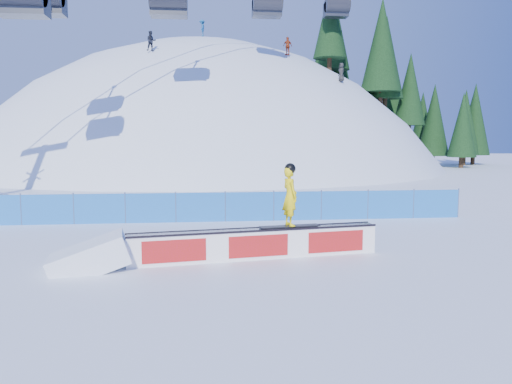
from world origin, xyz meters
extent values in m
plane|color=white|center=(0.00, 0.00, 0.00)|extent=(160.00, 160.00, 0.00)
sphere|color=white|center=(0.00, 42.00, -18.00)|extent=(64.00, 64.00, 64.00)
cylinder|color=#301F13|center=(15.48, 44.94, 10.45)|extent=(0.50, 0.50, 1.40)
cone|color=black|center=(15.48, 44.94, 15.49)|extent=(3.90, 3.90, 8.87)
cylinder|color=#301F13|center=(15.13, 42.07, 10.80)|extent=(0.50, 0.50, 1.40)
cone|color=black|center=(15.13, 42.07, 14.92)|extent=(3.10, 3.10, 7.05)
cylinder|color=#301F13|center=(18.62, 42.36, 8.62)|extent=(0.50, 0.50, 1.40)
cone|color=black|center=(18.62, 42.36, 13.28)|extent=(3.57, 3.57, 8.12)
cylinder|color=#301F13|center=(18.71, 45.94, 8.26)|extent=(0.50, 0.50, 1.40)
cone|color=black|center=(18.71, 45.94, 13.16)|extent=(3.78, 3.78, 8.60)
cylinder|color=#301F13|center=(22.11, 37.93, 5.37)|extent=(0.50, 0.50, 1.40)
cone|color=black|center=(22.11, 37.93, 10.79)|extent=(4.24, 4.24, 9.64)
cylinder|color=#301F13|center=(22.52, 44.67, 5.18)|extent=(0.50, 0.50, 1.40)
cone|color=black|center=(22.52, 44.67, 10.31)|extent=(3.99, 3.99, 9.06)
cylinder|color=#301F13|center=(22.84, 38.70, 4.77)|extent=(0.50, 0.50, 1.40)
cone|color=black|center=(22.84, 38.70, 9.28)|extent=(3.44, 3.44, 7.82)
cylinder|color=#301F13|center=(26.48, 40.99, 0.60)|extent=(0.50, 0.50, 1.40)
cone|color=black|center=(26.48, 40.99, 5.86)|extent=(4.10, 4.10, 9.32)
cylinder|color=#301F13|center=(26.36, 37.35, 0.60)|extent=(0.50, 0.50, 1.40)
cone|color=black|center=(26.36, 37.35, 5.19)|extent=(3.51, 3.51, 7.97)
cylinder|color=#301F13|center=(29.99, 37.37, 0.60)|extent=(0.50, 0.50, 1.40)
cone|color=black|center=(29.99, 37.37, 5.98)|extent=(4.21, 4.21, 9.56)
cylinder|color=#301F13|center=(31.36, 38.13, 0.60)|extent=(0.50, 0.50, 1.40)
cone|color=black|center=(31.36, 38.13, 4.75)|extent=(3.12, 3.12, 7.10)
cylinder|color=#301F13|center=(33.95, 44.36, 0.60)|extent=(0.50, 0.50, 1.40)
cone|color=black|center=(33.95, 44.36, 4.97)|extent=(3.32, 3.32, 7.54)
cube|color=blue|center=(0.00, 4.50, 0.60)|extent=(22.00, 0.03, 1.20)
cylinder|color=#404E73|center=(-7.00, 4.50, 0.65)|extent=(0.05, 0.05, 1.30)
cylinder|color=#404E73|center=(-5.00, 4.50, 0.65)|extent=(0.05, 0.05, 1.30)
cylinder|color=#404E73|center=(-3.00, 4.50, 0.65)|extent=(0.05, 0.05, 1.30)
cylinder|color=#404E73|center=(-1.00, 4.50, 0.65)|extent=(0.05, 0.05, 1.30)
cylinder|color=#404E73|center=(1.00, 4.50, 0.65)|extent=(0.05, 0.05, 1.30)
cylinder|color=#404E73|center=(3.00, 4.50, 0.65)|extent=(0.05, 0.05, 1.30)
cylinder|color=#404E73|center=(5.00, 4.50, 0.65)|extent=(0.05, 0.05, 1.30)
cylinder|color=#404E73|center=(7.00, 4.50, 0.65)|extent=(0.05, 0.05, 1.30)
cylinder|color=#404E73|center=(9.00, 4.50, 0.65)|extent=(0.05, 0.05, 1.30)
cylinder|color=#404E73|center=(11.00, 4.50, 0.65)|extent=(0.05, 0.05, 1.30)
cylinder|color=#26262E|center=(5.50, 26.13, 14.40)|extent=(2.40, 1.50, 1.50)
cylinder|color=#26262E|center=(13.75, 35.15, 16.64)|extent=(2.40, 1.50, 1.50)
cube|color=white|center=(1.61, -1.81, 0.41)|extent=(7.21, 1.59, 0.81)
cube|color=gray|center=(1.61, -1.81, 0.83)|extent=(7.15, 1.60, 0.04)
cube|color=black|center=(1.65, -2.04, 0.84)|extent=(7.15, 1.17, 0.05)
cube|color=black|center=(1.57, -1.57, 0.84)|extent=(7.15, 1.17, 0.05)
cube|color=red|center=(1.65, -2.04, 0.41)|extent=(6.79, 1.10, 0.61)
cube|color=red|center=(1.57, -1.57, 0.41)|extent=(6.79, 1.10, 0.61)
cube|color=black|center=(2.59, -1.65, 0.89)|extent=(1.79, 0.59, 0.03)
imported|color=yellow|center=(2.59, -1.65, 1.76)|extent=(0.57, 0.71, 1.71)
sphere|color=black|center=(2.59, -1.65, 2.55)|extent=(0.32, 0.32, 0.32)
imported|color=black|center=(-4.17, 28.52, 11.55)|extent=(0.90, 0.75, 1.65)
imported|color=#9B3416|center=(7.99, 30.89, 11.75)|extent=(1.05, 0.78, 1.65)
imported|color=#17558C|center=(0.16, 36.49, 14.35)|extent=(0.70, 1.12, 1.65)
imported|color=black|center=(12.56, 28.95, 9.20)|extent=(0.66, 0.89, 1.65)
camera|label=1|loc=(0.13, -15.68, 3.47)|focal=35.00mm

